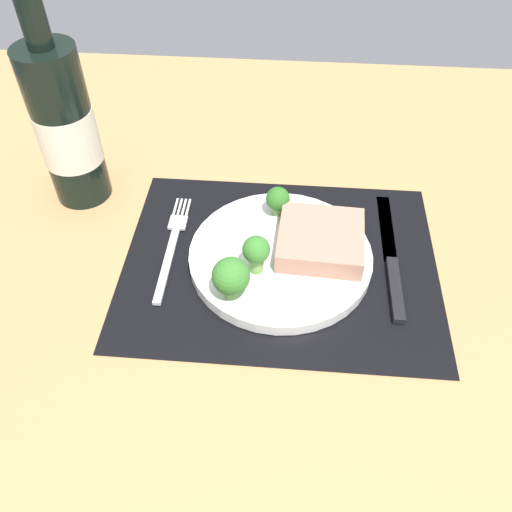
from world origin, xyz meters
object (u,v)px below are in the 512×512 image
Objects in this scene: fork at (172,245)px; wine_bottle at (65,125)px; plate at (280,257)px; knife at (392,263)px; steak at (321,240)px.

wine_bottle is at bearing 147.69° from fork.
knife is (14.31, 0.53, -0.50)cm from plate.
wine_bottle is at bearing 158.26° from plate.
knife is at bearing 0.42° from fork.
steak is at bearing 14.15° from plate.
wine_bottle reaches higher than fork.
plate is 14.50cm from fork.
fork is at bearing -34.50° from wine_bottle.
knife is at bearing -4.40° from steak.
plate reaches higher than fork.
plate is 1.22× the size of fork.
plate is 33.38cm from wine_bottle.
plate is 0.74× the size of wine_bottle.
plate is at bearing -21.74° from wine_bottle.
knife reaches higher than fork.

